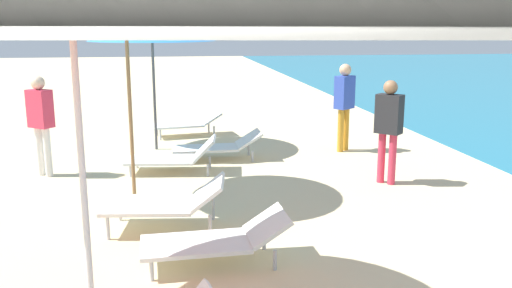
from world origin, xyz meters
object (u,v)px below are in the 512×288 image
Objects in this scene: lounger_third_shoreside at (174,157)px; lounger_third_inland at (167,202)px; lounger_farthest_shoreside at (188,123)px; person_walking_mid at (389,122)px; lounger_farthest_inland at (218,146)px; person_walking_far at (344,99)px; person_walking_near at (41,117)px; umbrella_farthest at (151,25)px; lounger_second_shoreside at (217,239)px.

lounger_third_shoreside is 2.47m from lounger_third_inland.
person_walking_mid reaches higher than lounger_farthest_shoreside.
lounger_farthest_inland is 0.96× the size of person_walking_far.
person_walking_near is at bearing -116.97° from person_walking_far.
lounger_farthest_inland is (1.09, -0.97, -2.05)m from umbrella_farthest.
lounger_third_shoreside is at bearing 42.67° from lounger_farthest_inland.
lounger_farthest_inland is (0.46, -2.15, -0.03)m from lounger_farthest_shoreside.
person_walking_mid is at bearing -140.92° from lounger_second_shoreside.
lounger_third_inland is 0.97× the size of lounger_farthest_shoreside.
umbrella_farthest reaches higher than person_walking_mid.
lounger_third_inland reaches higher than lounger_farthest_shoreside.
person_walking_mid is at bearing 141.69° from lounger_farthest_inland.
lounger_third_shoreside is 0.55× the size of umbrella_farthest.
lounger_second_shoreside is at bearing 84.58° from lounger_farthest_inland.
lounger_third_inland reaches higher than lounger_third_shoreside.
person_walking_far reaches higher than lounger_farthest_shoreside.
umbrella_farthest is at bearing -84.41° from lounger_second_shoreside.
lounger_second_shoreside is at bearing 81.07° from lounger_farthest_shoreside.
person_walking_far is at bearing -154.56° from lounger_third_shoreside.
lounger_farthest_inland is (0.85, 3.18, -0.08)m from lounger_third_inland.
lounger_second_shoreside is 0.94× the size of person_walking_near.
person_walking_near is (-2.28, -2.77, 0.66)m from lounger_farthest_shoreside.
person_walking_near reaches higher than lounger_third_inland.
lounger_farthest_shoreside is (0.39, 5.33, -0.05)m from lounger_third_inland.
lounger_third_shoreside is at bearing -84.90° from lounger_third_inland.
lounger_farthest_shoreside is 0.92× the size of person_walking_far.
lounger_third_shoreside is (-0.40, 3.48, -0.00)m from lounger_second_shoreside.
person_walking_near reaches higher than person_walking_mid.
lounger_third_inland is at bearing 74.56° from lounger_farthest_inland.
lounger_second_shoreside is 4.35m from person_walking_near.
person_walking_near is at bearing 40.64° from lounger_farthest_shoreside.
lounger_second_shoreside is 1.12m from lounger_third_inland.
lounger_third_shoreside is 2.67m from umbrella_farthest.
lounger_third_shoreside is 0.95× the size of lounger_farthest_inland.
person_walking_mid reaches higher than lounger_farthest_inland.
lounger_farthest_shoreside is 4.89m from person_walking_mid.
person_walking_mid is (5.07, -1.19, -0.02)m from person_walking_near.
lounger_farthest_shoreside is at bearing -88.83° from lounger_third_shoreside.
lounger_third_inland is 0.94× the size of person_walking_mid.
lounger_third_shoreside is 1.04m from lounger_farthest_inland.
lounger_third_shoreside is 2.87m from lounger_farthest_shoreside.
lounger_farthest_shoreside is at bearing -78.38° from lounger_farthest_inland.
umbrella_farthest is 1.79× the size of lounger_farthest_shoreside.
lounger_second_shoreside is 1.01× the size of lounger_third_inland.
lounger_farthest_inland is at bearing -41.91° from umbrella_farthest.
lounger_third_shoreside is 1.02× the size of lounger_third_inland.
person_walking_far is (2.71, 4.51, 0.72)m from lounger_second_shoreside.
person_walking_near is at bearing -46.34° from lounger_third_inland.
person_walking_mid is (2.33, -1.81, 0.67)m from lounger_farthest_inland.
lounger_second_shoreside is at bearing 177.53° from person_walking_mid.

